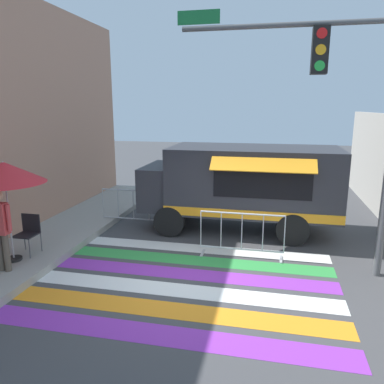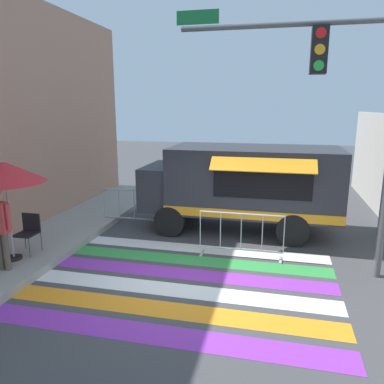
% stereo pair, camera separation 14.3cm
% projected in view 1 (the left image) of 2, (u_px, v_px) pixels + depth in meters
% --- Properties ---
extents(ground_plane, '(60.00, 60.00, 0.00)m').
position_uv_depth(ground_plane, '(185.00, 279.00, 8.00)').
color(ground_plane, '#424244').
extents(crosswalk_painted, '(6.40, 4.36, 0.01)m').
position_uv_depth(crosswalk_painted, '(183.00, 282.00, 7.86)').
color(crosswalk_painted, purple).
rests_on(crosswalk_painted, ground_plane).
extents(food_truck, '(5.61, 2.72, 2.46)m').
position_uv_depth(food_truck, '(238.00, 181.00, 10.91)').
color(food_truck, '#2D2D33').
rests_on(food_truck, ground_plane).
extents(traffic_signal_pole, '(4.51, 0.29, 5.72)m').
position_uv_depth(traffic_signal_pole, '(348.00, 93.00, 7.49)').
color(traffic_signal_pole, '#515456').
rests_on(traffic_signal_pole, ground_plane).
extents(patio_umbrella, '(1.73, 1.73, 2.26)m').
position_uv_depth(patio_umbrella, '(4.00, 173.00, 8.08)').
color(patio_umbrella, black).
rests_on(patio_umbrella, sidewalk_left).
extents(folding_chair, '(0.47, 0.47, 0.93)m').
position_uv_depth(folding_chair, '(28.00, 230.00, 8.85)').
color(folding_chair, '#4C4C51').
rests_on(folding_chair, sidewalk_left).
extents(vendor_person, '(0.53, 0.23, 1.75)m').
position_uv_depth(vendor_person, '(0.00, 226.00, 7.76)').
color(vendor_person, brown).
rests_on(vendor_person, sidewalk_left).
extents(barricade_front, '(2.04, 0.44, 1.12)m').
position_uv_depth(barricade_front, '(242.00, 235.00, 9.03)').
color(barricade_front, '#B7BABF').
rests_on(barricade_front, ground_plane).
extents(barricade_side, '(2.03, 0.44, 1.12)m').
position_uv_depth(barricade_side, '(133.00, 208.00, 11.49)').
color(barricade_side, '#B7BABF').
rests_on(barricade_side, ground_plane).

